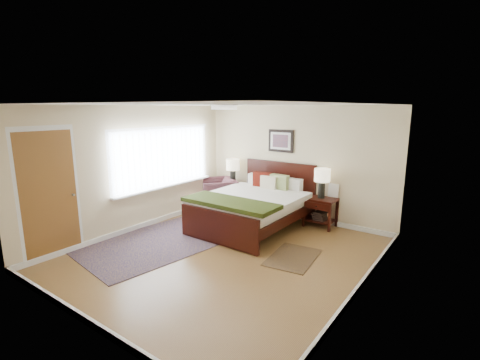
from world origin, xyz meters
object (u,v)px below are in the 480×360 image
(armchair, at_px, (217,194))
(lamp_left, at_px, (233,167))
(bed, at_px, (253,201))
(nightstand_right, at_px, (320,209))
(rug_persian, at_px, (154,243))
(nightstand_left, at_px, (232,189))
(lamp_right, at_px, (322,178))

(armchair, bearing_deg, lamp_left, 86.38)
(bed, xyz_separation_m, nightstand_right, (1.09, 0.88, -0.19))
(nightstand_right, xyz_separation_m, lamp_left, (-2.29, 0.01, 0.67))
(bed, relative_size, rug_persian, 0.89)
(nightstand_left, height_order, rug_persian, nightstand_left)
(armchair, bearing_deg, nightstand_right, 43.77)
(lamp_right, relative_size, rug_persian, 0.24)
(nightstand_right, relative_size, lamp_right, 1.01)
(nightstand_right, relative_size, rug_persian, 0.24)
(nightstand_left, distance_m, lamp_left, 0.55)
(bed, xyz_separation_m, armchair, (-1.45, 0.60, -0.18))
(bed, distance_m, lamp_left, 1.56)
(nightstand_left, distance_m, rug_persian, 2.72)
(rug_persian, bearing_deg, armchair, 109.01)
(bed, bearing_deg, lamp_right, 39.35)
(lamp_right, xyz_separation_m, armchair, (-2.54, -0.30, -0.65))
(nightstand_left, relative_size, rug_persian, 0.24)
(armchair, bearing_deg, rug_persian, -41.93)
(bed, height_order, rug_persian, bed)
(rug_persian, bearing_deg, nightstand_right, 60.31)
(nightstand_left, height_order, lamp_left, lamp_left)
(nightstand_left, bearing_deg, nightstand_right, 0.21)
(armchair, relative_size, rug_persian, 0.33)
(armchair, xyz_separation_m, rug_persian, (0.45, -2.39, -0.38))
(lamp_right, bearing_deg, armchair, -173.35)
(lamp_right, distance_m, armchair, 2.64)
(bed, distance_m, lamp_right, 1.49)
(lamp_left, height_order, rug_persian, lamp_left)
(lamp_right, bearing_deg, rug_persian, -127.91)
(nightstand_left, xyz_separation_m, lamp_right, (2.29, 0.02, 0.55))
(bed, relative_size, lamp_left, 3.75)
(lamp_left, distance_m, rug_persian, 2.89)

